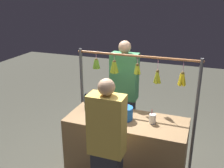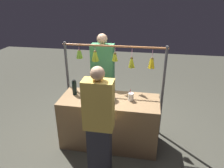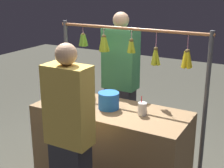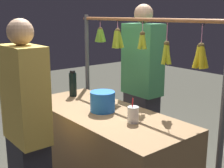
{
  "view_description": "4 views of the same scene",
  "coord_description": "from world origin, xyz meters",
  "px_view_note": "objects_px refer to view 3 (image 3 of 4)",
  "views": [
    {
      "loc": [
        -0.88,
        2.94,
        2.44
      ],
      "look_at": [
        0.2,
        0.0,
        1.31
      ],
      "focal_mm": 41.96,
      "sensor_mm": 36.0,
      "label": 1
    },
    {
      "loc": [
        -0.57,
        2.96,
        2.43
      ],
      "look_at": [
        -0.04,
        0.0,
        1.11
      ],
      "focal_mm": 34.19,
      "sensor_mm": 36.0,
      "label": 2
    },
    {
      "loc": [
        -1.5,
        2.66,
        2.06
      ],
      "look_at": [
        -0.01,
        0.0,
        1.11
      ],
      "focal_mm": 52.06,
      "sensor_mm": 36.0,
      "label": 3
    },
    {
      "loc": [
        -1.93,
        1.49,
        1.65
      ],
      "look_at": [
        -0.1,
        0.0,
        1.1
      ],
      "focal_mm": 48.63,
      "sensor_mm": 36.0,
      "label": 4
    }
  ],
  "objects_px": {
    "water_bottle": "(67,87)",
    "vendor_person": "(120,85)",
    "blue_bucket": "(109,101)",
    "drink_cup": "(142,109)",
    "customer_person": "(70,140)"
  },
  "relations": [
    {
      "from": "water_bottle",
      "to": "drink_cup",
      "type": "xyz_separation_m",
      "value": [
        -0.94,
        0.05,
        -0.06
      ]
    },
    {
      "from": "water_bottle",
      "to": "blue_bucket",
      "type": "relative_size",
      "value": 1.24
    },
    {
      "from": "blue_bucket",
      "to": "vendor_person",
      "type": "distance_m",
      "value": 0.74
    },
    {
      "from": "blue_bucket",
      "to": "customer_person",
      "type": "relative_size",
      "value": 0.13
    },
    {
      "from": "water_bottle",
      "to": "blue_bucket",
      "type": "bearing_deg",
      "value": 173.54
    },
    {
      "from": "vendor_person",
      "to": "drink_cup",
      "type": "bearing_deg",
      "value": 131.1
    },
    {
      "from": "vendor_person",
      "to": "water_bottle",
      "type": "bearing_deg",
      "value": 61.57
    },
    {
      "from": "blue_bucket",
      "to": "vendor_person",
      "type": "bearing_deg",
      "value": -71.52
    },
    {
      "from": "water_bottle",
      "to": "blue_bucket",
      "type": "height_order",
      "value": "water_bottle"
    },
    {
      "from": "blue_bucket",
      "to": "vendor_person",
      "type": "relative_size",
      "value": 0.12
    },
    {
      "from": "drink_cup",
      "to": "customer_person",
      "type": "height_order",
      "value": "customer_person"
    },
    {
      "from": "vendor_person",
      "to": "customer_person",
      "type": "relative_size",
      "value": 1.07
    },
    {
      "from": "water_bottle",
      "to": "vendor_person",
      "type": "relative_size",
      "value": 0.15
    },
    {
      "from": "drink_cup",
      "to": "customer_person",
      "type": "relative_size",
      "value": 0.12
    },
    {
      "from": "water_bottle",
      "to": "customer_person",
      "type": "xyz_separation_m",
      "value": [
        -0.59,
        0.75,
        -0.16
      ]
    }
  ]
}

